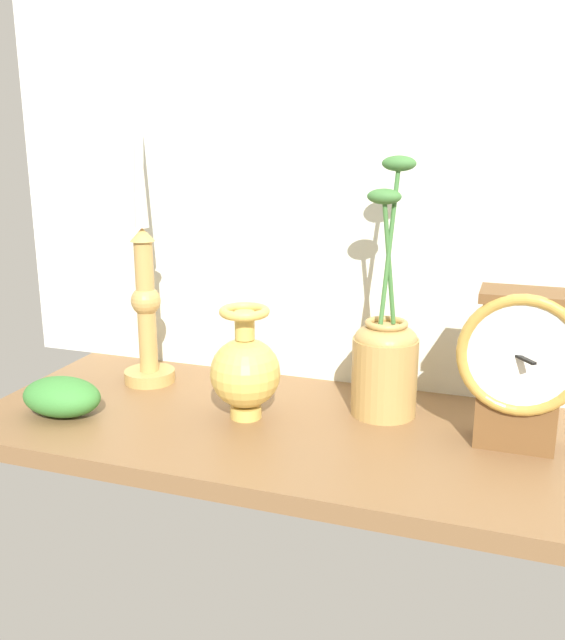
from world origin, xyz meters
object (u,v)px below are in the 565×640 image
Objects in this scene: mantel_clock at (520,366)px; brass_vase_jar at (385,357)px; candlestick_tall_left at (145,288)px; brass_vase_bulbous at (246,369)px.

brass_vase_jar reaches higher than mantel_clock.
brass_vase_bulbous is (19.18, -7.88, -7.98)cm from candlestick_tall_left.
brass_vase_bulbous is (-34.19, -2.25, -3.61)cm from mantel_clock.
candlestick_tall_left is 2.97× the size of brass_vase_bulbous.
candlestick_tall_left reaches higher than brass_vase_bulbous.
mantel_clock is 17.92cm from brass_vase_jar.
brass_vase_bulbous is at bearing -157.05° from brass_vase_jar.
brass_vase_jar is (17.15, 7.26, 1.24)cm from brass_vase_bulbous.
candlestick_tall_left reaches higher than brass_vase_jar.
mantel_clock is at bearing 3.76° from brass_vase_bulbous.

